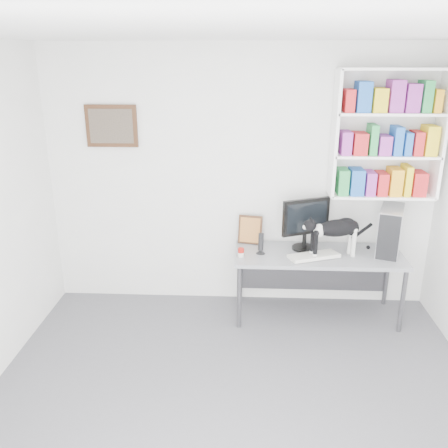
% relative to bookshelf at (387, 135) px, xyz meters
% --- Properties ---
extents(room, '(4.01, 4.01, 2.70)m').
position_rel_bookshelf_xyz_m(room, '(-1.40, -1.85, -0.50)').
color(room, '#504F54').
rests_on(room, ground).
extents(bookshelf, '(1.03, 0.28, 1.24)m').
position_rel_bookshelf_xyz_m(bookshelf, '(0.00, 0.00, 0.00)').
color(bookshelf, white).
rests_on(bookshelf, room).
extents(wall_art, '(0.52, 0.04, 0.42)m').
position_rel_bookshelf_xyz_m(wall_art, '(-2.70, 0.12, 0.05)').
color(wall_art, '#402814').
rests_on(wall_art, room).
extents(desk, '(1.67, 0.66, 0.69)m').
position_rel_bookshelf_xyz_m(desk, '(-0.60, -0.21, -1.50)').
color(desk, gray).
rests_on(desk, room).
extents(monitor, '(0.57, 0.43, 0.55)m').
position_rel_bookshelf_xyz_m(monitor, '(-0.74, -0.09, -0.88)').
color(monitor, black).
rests_on(monitor, desk).
extents(keyboard, '(0.53, 0.35, 0.04)m').
position_rel_bookshelf_xyz_m(keyboard, '(-0.67, -0.31, -1.14)').
color(keyboard, silver).
rests_on(keyboard, desk).
extents(pc_tower, '(0.35, 0.51, 0.47)m').
position_rel_bookshelf_xyz_m(pc_tower, '(0.09, -0.14, -0.92)').
color(pc_tower, silver).
rests_on(pc_tower, desk).
extents(speaker, '(0.11, 0.11, 0.22)m').
position_rel_bookshelf_xyz_m(speaker, '(-1.19, -0.23, -1.05)').
color(speaker, black).
rests_on(speaker, desk).
extents(leaning_print, '(0.26, 0.15, 0.31)m').
position_rel_bookshelf_xyz_m(leaning_print, '(-1.29, 0.05, -1.00)').
color(leaning_print, '#402814').
rests_on(leaning_print, desk).
extents(soup_can, '(0.06, 0.06, 0.09)m').
position_rel_bookshelf_xyz_m(soup_can, '(-1.38, -0.32, -1.11)').
color(soup_can, '#A8140E').
rests_on(soup_can, desk).
extents(cat, '(0.67, 0.34, 0.40)m').
position_rel_bookshelf_xyz_m(cat, '(-0.47, -0.28, -0.96)').
color(cat, black).
rests_on(cat, desk).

